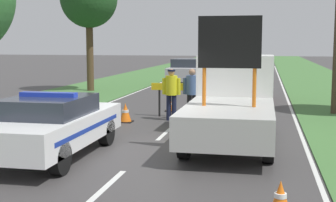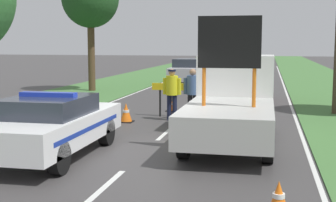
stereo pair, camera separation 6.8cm
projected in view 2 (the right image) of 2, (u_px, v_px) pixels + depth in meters
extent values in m
plane|color=#3D3A3A|center=(146.00, 151.00, 11.35)|extent=(160.00, 160.00, 0.00)
cube|color=silver|center=(101.00, 190.00, 8.30)|extent=(0.12, 2.58, 0.01)
cube|color=silver|center=(167.00, 131.00, 13.80)|extent=(0.12, 2.58, 0.01)
cube|color=silver|center=(196.00, 106.00, 19.30)|extent=(0.12, 2.58, 0.01)
cube|color=silver|center=(212.00, 92.00, 24.79)|extent=(0.12, 2.58, 0.01)
cube|color=silver|center=(222.00, 83.00, 30.29)|extent=(0.12, 2.58, 0.01)
cube|color=silver|center=(229.00, 77.00, 35.79)|extent=(0.12, 2.58, 0.01)
cube|color=silver|center=(235.00, 72.00, 41.28)|extent=(0.12, 2.58, 0.01)
cube|color=silver|center=(239.00, 68.00, 46.78)|extent=(0.12, 2.58, 0.01)
cube|color=silver|center=(138.00, 92.00, 24.80)|extent=(0.10, 57.60, 0.01)
cube|color=silver|center=(287.00, 95.00, 23.21)|extent=(0.10, 57.60, 0.01)
cube|color=#427038|center=(130.00, 80.00, 32.08)|extent=(4.95, 120.00, 0.03)
cube|color=#427038|center=(325.00, 84.00, 29.42)|extent=(4.95, 120.00, 0.03)
cube|color=white|center=(52.00, 128.00, 10.74)|extent=(1.87, 4.53, 0.64)
cube|color=#282D38|center=(49.00, 106.00, 10.54)|extent=(1.65, 2.08, 0.42)
cylinder|color=black|center=(48.00, 129.00, 12.31)|extent=(0.24, 0.68, 0.68)
cylinder|color=black|center=(106.00, 132.00, 11.97)|extent=(0.24, 0.68, 0.68)
cylinder|color=black|center=(59.00, 158.00, 9.25)|extent=(0.24, 0.68, 0.68)
cube|color=#1E38C6|center=(48.00, 94.00, 10.51)|extent=(1.31, 0.24, 0.10)
cube|color=#193399|center=(52.00, 127.00, 10.74)|extent=(1.88, 3.71, 0.10)
cube|color=black|center=(89.00, 115.00, 12.98)|extent=(1.03, 0.08, 0.38)
cube|color=white|center=(236.00, 87.00, 13.58)|extent=(2.10, 1.70, 1.85)
cube|color=#232833|center=(238.00, 74.00, 14.34)|extent=(1.79, 0.04, 0.81)
cube|color=#B2B2AD|center=(228.00, 121.00, 11.04)|extent=(2.10, 3.70, 0.72)
cylinder|color=#D16619|center=(204.00, 87.00, 11.06)|extent=(0.09, 0.09, 0.90)
cylinder|color=#D16619|center=(254.00, 88.00, 10.82)|extent=(0.09, 0.09, 0.90)
cube|color=black|center=(229.00, 42.00, 10.80)|extent=(1.46, 0.12, 1.20)
cylinder|color=black|center=(204.00, 117.00, 13.89)|extent=(0.24, 0.80, 0.80)
cylinder|color=black|center=(268.00, 120.00, 13.51)|extent=(0.24, 0.80, 0.80)
cylinder|color=black|center=(184.00, 141.00, 10.56)|extent=(0.24, 0.80, 0.80)
cylinder|color=black|center=(268.00, 145.00, 10.17)|extent=(0.24, 0.80, 0.80)
cylinder|color=black|center=(160.00, 103.00, 16.57)|extent=(0.07, 0.07, 0.94)
cylinder|color=black|center=(225.00, 105.00, 16.10)|extent=(0.07, 0.07, 0.94)
cube|color=yellow|center=(159.00, 86.00, 16.50)|extent=(0.48, 0.08, 0.24)
cube|color=black|center=(172.00, 87.00, 16.41)|extent=(0.48, 0.08, 0.24)
cube|color=yellow|center=(185.00, 87.00, 16.31)|extent=(0.48, 0.08, 0.24)
cube|color=black|center=(199.00, 87.00, 16.21)|extent=(0.48, 0.08, 0.24)
cube|color=yellow|center=(212.00, 88.00, 16.11)|extent=(0.48, 0.08, 0.24)
cube|color=black|center=(226.00, 88.00, 16.01)|extent=(0.48, 0.08, 0.24)
cylinder|color=#191E38|center=(169.00, 108.00, 15.73)|extent=(0.16, 0.16, 0.86)
cylinder|color=#191E38|center=(175.00, 108.00, 15.69)|extent=(0.16, 0.16, 0.86)
cylinder|color=yellow|center=(172.00, 85.00, 15.62)|extent=(0.40, 0.40, 0.65)
cylinder|color=yellow|center=(165.00, 86.00, 15.67)|extent=(0.13, 0.13, 0.55)
cylinder|color=yellow|center=(179.00, 86.00, 15.57)|extent=(0.13, 0.13, 0.55)
sphere|color=#A57A5B|center=(172.00, 72.00, 15.56)|extent=(0.22, 0.22, 0.22)
cylinder|color=#141933|center=(172.00, 70.00, 15.55)|extent=(0.26, 0.26, 0.06)
cylinder|color=#232326|center=(190.00, 107.00, 15.83)|extent=(0.16, 0.16, 0.86)
cylinder|color=#232326|center=(195.00, 107.00, 15.80)|extent=(0.16, 0.16, 0.86)
cylinder|color=#4C6B9E|center=(193.00, 85.00, 15.72)|extent=(0.40, 0.40, 0.65)
cylinder|color=#4C6B9E|center=(185.00, 86.00, 15.78)|extent=(0.13, 0.13, 0.55)
cylinder|color=#4C6B9E|center=(200.00, 86.00, 15.67)|extent=(0.13, 0.13, 0.55)
sphere|color=#A57A5B|center=(193.00, 72.00, 15.67)|extent=(0.22, 0.22, 0.22)
cube|color=black|center=(58.00, 131.00, 13.85)|extent=(0.44, 0.44, 0.03)
cone|color=orange|center=(58.00, 120.00, 13.81)|extent=(0.38, 0.38, 0.58)
cylinder|color=white|center=(58.00, 119.00, 13.81)|extent=(0.21, 0.21, 0.08)
cube|color=black|center=(211.00, 114.00, 17.11)|extent=(0.39, 0.39, 0.03)
cone|color=orange|center=(211.00, 107.00, 17.07)|extent=(0.33, 0.33, 0.51)
cylinder|color=white|center=(211.00, 106.00, 17.07)|extent=(0.19, 0.19, 0.07)
cube|color=black|center=(126.00, 122.00, 15.44)|extent=(0.46, 0.46, 0.03)
cone|color=orange|center=(126.00, 112.00, 15.40)|extent=(0.39, 0.39, 0.60)
cylinder|color=white|center=(126.00, 111.00, 15.39)|extent=(0.22, 0.22, 0.08)
cone|color=orange|center=(279.00, 197.00, 7.08)|extent=(0.33, 0.33, 0.51)
cylinder|color=white|center=(279.00, 196.00, 7.08)|extent=(0.19, 0.19, 0.07)
cube|color=black|center=(171.00, 111.00, 17.85)|extent=(0.36, 0.36, 0.03)
cone|color=orange|center=(171.00, 104.00, 17.82)|extent=(0.31, 0.31, 0.47)
cylinder|color=white|center=(171.00, 104.00, 17.82)|extent=(0.17, 0.17, 0.07)
cube|color=maroon|center=(243.00, 84.00, 21.12)|extent=(1.87, 4.04, 0.78)
cube|color=#282D38|center=(243.00, 70.00, 20.92)|extent=(1.65, 1.86, 0.49)
cylinder|color=black|center=(227.00, 89.00, 22.55)|extent=(0.24, 0.72, 0.72)
cylinder|color=black|center=(261.00, 90.00, 22.22)|extent=(0.24, 0.72, 0.72)
cylinder|color=black|center=(222.00, 95.00, 20.12)|extent=(0.24, 0.72, 0.72)
cylinder|color=black|center=(260.00, 96.00, 19.78)|extent=(0.24, 0.72, 0.72)
cube|color=#B2B2B7|center=(189.00, 73.00, 28.75)|extent=(1.90, 4.51, 0.76)
cube|color=#282D38|center=(189.00, 63.00, 28.54)|extent=(1.68, 2.07, 0.50)
cylinder|color=black|center=(180.00, 77.00, 30.33)|extent=(0.24, 0.72, 0.72)
cylinder|color=black|center=(205.00, 78.00, 29.98)|extent=(0.24, 0.72, 0.72)
cylinder|color=black|center=(171.00, 81.00, 27.62)|extent=(0.24, 0.72, 0.72)
cylinder|color=black|center=(199.00, 81.00, 27.27)|extent=(0.24, 0.72, 0.72)
cylinder|color=#4C3823|center=(91.00, 55.00, 25.00)|extent=(0.37, 0.37, 3.83)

